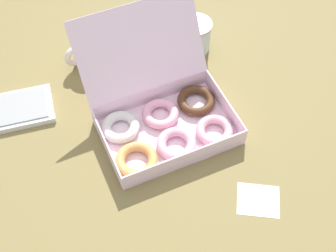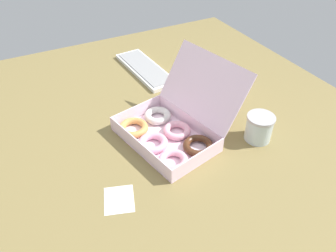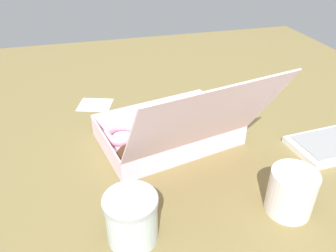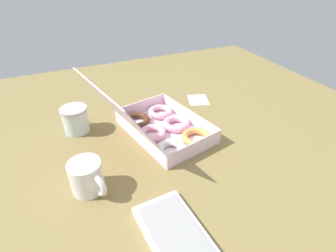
% 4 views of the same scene
% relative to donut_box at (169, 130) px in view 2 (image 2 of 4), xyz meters
% --- Properties ---
extents(ground_plane, '(1.80, 1.80, 0.02)m').
position_rel_donut_box_xyz_m(ground_plane, '(-0.05, -0.06, -0.05)').
color(ground_plane, olive).
extents(donut_box, '(0.43, 0.44, 0.27)m').
position_rel_donut_box_xyz_m(donut_box, '(0.00, 0.00, 0.00)').
color(donut_box, white).
rests_on(donut_box, ground_plane).
extents(keyboard, '(0.42, 0.16, 0.02)m').
position_rel_donut_box_xyz_m(keyboard, '(-0.50, 0.13, -0.02)').
color(keyboard, white).
rests_on(keyboard, ground_plane).
extents(coffee_mug, '(0.13, 0.10, 0.10)m').
position_rel_donut_box_xyz_m(coffee_mug, '(-0.17, 0.30, 0.02)').
color(coffee_mug, white).
rests_on(coffee_mug, ground_plane).
extents(glass_jar, '(0.10, 0.10, 0.10)m').
position_rel_donut_box_xyz_m(glass_jar, '(0.16, 0.29, 0.02)').
color(glass_jar, silver).
rests_on(glass_jar, ground_plane).
extents(paper_napkin, '(0.13, 0.12, 0.00)m').
position_rel_donut_box_xyz_m(paper_napkin, '(0.19, -0.27, -0.03)').
color(paper_napkin, white).
rests_on(paper_napkin, ground_plane).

